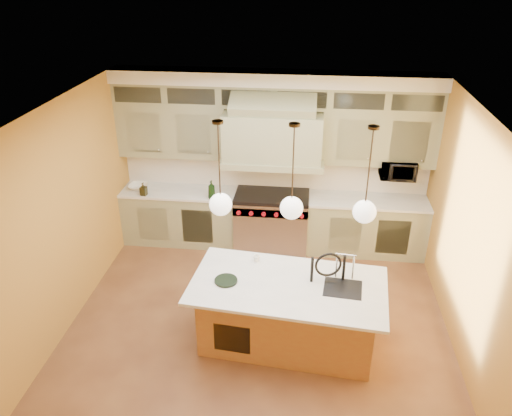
# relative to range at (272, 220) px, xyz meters

# --- Properties ---
(floor) EXTENTS (5.00, 5.00, 0.00)m
(floor) POSITION_rel_range_xyz_m (0.00, -2.14, -0.49)
(floor) COLOR #55301D
(floor) RESTS_ON ground
(ceiling) EXTENTS (5.00, 5.00, 0.00)m
(ceiling) POSITION_rel_range_xyz_m (0.00, -2.14, 2.41)
(ceiling) COLOR white
(ceiling) RESTS_ON wall_back
(wall_back) EXTENTS (5.00, 0.00, 5.00)m
(wall_back) POSITION_rel_range_xyz_m (0.00, 0.36, 0.96)
(wall_back) COLOR #B88232
(wall_back) RESTS_ON ground
(wall_front) EXTENTS (5.00, 0.00, 5.00)m
(wall_front) POSITION_rel_range_xyz_m (0.00, -4.64, 0.96)
(wall_front) COLOR #B88232
(wall_front) RESTS_ON ground
(wall_left) EXTENTS (0.00, 5.00, 5.00)m
(wall_left) POSITION_rel_range_xyz_m (-2.50, -2.14, 0.96)
(wall_left) COLOR #B88232
(wall_left) RESTS_ON ground
(wall_right) EXTENTS (0.00, 5.00, 5.00)m
(wall_right) POSITION_rel_range_xyz_m (2.50, -2.14, 0.96)
(wall_right) COLOR #B88232
(wall_right) RESTS_ON ground
(back_cabinetry) EXTENTS (5.00, 0.77, 2.90)m
(back_cabinetry) POSITION_rel_range_xyz_m (0.00, 0.09, 0.94)
(back_cabinetry) COLOR #969770
(back_cabinetry) RESTS_ON floor
(range) EXTENTS (1.20, 0.74, 0.96)m
(range) POSITION_rel_range_xyz_m (0.00, 0.00, 0.00)
(range) COLOR silver
(range) RESTS_ON floor
(kitchen_island) EXTENTS (2.44, 1.46, 1.35)m
(kitchen_island) POSITION_rel_range_xyz_m (0.41, -2.34, -0.01)
(kitchen_island) COLOR #A3633A
(kitchen_island) RESTS_ON floor
(counter_stool) EXTENTS (0.54, 0.54, 1.31)m
(counter_stool) POSITION_rel_range_xyz_m (0.89, -2.41, 0.27)
(counter_stool) COLOR black
(counter_stool) RESTS_ON floor
(microwave) EXTENTS (0.54, 0.37, 0.30)m
(microwave) POSITION_rel_range_xyz_m (1.95, 0.11, 0.96)
(microwave) COLOR black
(microwave) RESTS_ON back_cabinetry
(oil_bottle_a) EXTENTS (0.13, 0.13, 0.31)m
(oil_bottle_a) POSITION_rel_range_xyz_m (-0.95, -0.22, 0.61)
(oil_bottle_a) COLOR black
(oil_bottle_a) RESTS_ON back_cabinetry
(oil_bottle_b) EXTENTS (0.11, 0.11, 0.21)m
(oil_bottle_b) POSITION_rel_range_xyz_m (-2.07, -0.22, 0.56)
(oil_bottle_b) COLOR black
(oil_bottle_b) RESTS_ON back_cabinetry
(fruit_bowl) EXTENTS (0.32, 0.32, 0.08)m
(fruit_bowl) POSITION_rel_range_xyz_m (-2.24, 0.01, 0.49)
(fruit_bowl) COLOR white
(fruit_bowl) RESTS_ON back_cabinetry
(cup) EXTENTS (0.10, 0.10, 0.08)m
(cup) POSITION_rel_range_xyz_m (-0.04, -1.93, 0.48)
(cup) COLOR white
(cup) RESTS_ON kitchen_island
(pendant_left) EXTENTS (0.26, 0.26, 1.11)m
(pendant_left) POSITION_rel_range_xyz_m (-0.40, -2.34, 1.46)
(pendant_left) COLOR #2D2319
(pendant_left) RESTS_ON ceiling
(pendant_center) EXTENTS (0.26, 0.26, 1.11)m
(pendant_center) POSITION_rel_range_xyz_m (0.40, -2.34, 1.46)
(pendant_center) COLOR #2D2319
(pendant_center) RESTS_ON ceiling
(pendant_right) EXTENTS (0.26, 0.26, 1.11)m
(pendant_right) POSITION_rel_range_xyz_m (1.20, -2.34, 1.46)
(pendant_right) COLOR #2D2319
(pendant_right) RESTS_ON ceiling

